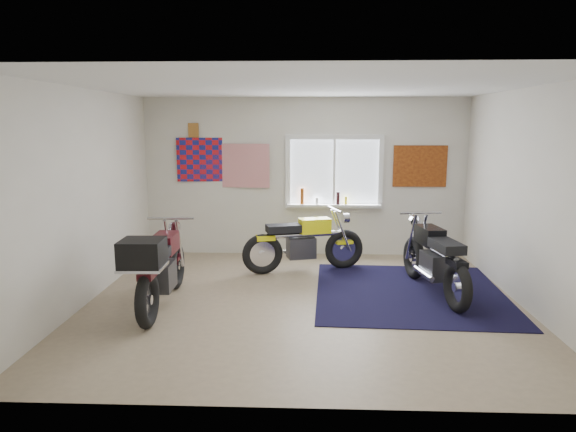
{
  "coord_description": "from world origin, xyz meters",
  "views": [
    {
      "loc": [
        0.06,
        -6.29,
        2.26
      ],
      "look_at": [
        -0.21,
        0.4,
        1.05
      ],
      "focal_mm": 32.0,
      "sensor_mm": 36.0,
      "label": 1
    }
  ],
  "objects_px": {
    "black_chrome_bike": "(434,261)",
    "maroon_tourer": "(159,267)",
    "navy_rug": "(410,292)",
    "yellow_triumph": "(304,244)"
  },
  "relations": [
    {
      "from": "black_chrome_bike",
      "to": "maroon_tourer",
      "type": "xyz_separation_m",
      "value": [
        -3.5,
        -0.77,
        0.09
      ]
    },
    {
      "from": "navy_rug",
      "to": "yellow_triumph",
      "type": "bearing_deg",
      "value": 145.65
    },
    {
      "from": "maroon_tourer",
      "to": "yellow_triumph",
      "type": "bearing_deg",
      "value": -46.07
    },
    {
      "from": "black_chrome_bike",
      "to": "maroon_tourer",
      "type": "bearing_deg",
      "value": 92.16
    },
    {
      "from": "navy_rug",
      "to": "maroon_tourer",
      "type": "distance_m",
      "value": 3.33
    },
    {
      "from": "black_chrome_bike",
      "to": "maroon_tourer",
      "type": "relative_size",
      "value": 0.98
    },
    {
      "from": "black_chrome_bike",
      "to": "maroon_tourer",
      "type": "height_order",
      "value": "maroon_tourer"
    },
    {
      "from": "yellow_triumph",
      "to": "navy_rug",
      "type": "bearing_deg",
      "value": -50.84
    },
    {
      "from": "yellow_triumph",
      "to": "maroon_tourer",
      "type": "height_order",
      "value": "maroon_tourer"
    },
    {
      "from": "navy_rug",
      "to": "yellow_triumph",
      "type": "height_order",
      "value": "yellow_triumph"
    }
  ]
}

